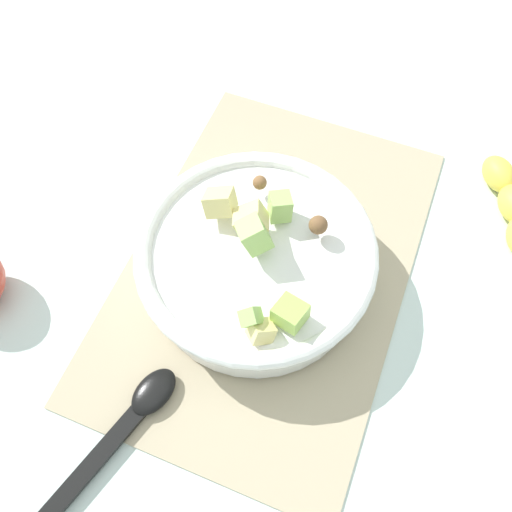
# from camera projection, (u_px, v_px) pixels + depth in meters

# --- Properties ---
(ground_plane) EXTENTS (2.40, 2.40, 0.00)m
(ground_plane) POSITION_uv_depth(u_px,v_px,m) (268.00, 268.00, 0.65)
(ground_plane) COLOR silver
(placemat) EXTENTS (0.48, 0.32, 0.01)m
(placemat) POSITION_uv_depth(u_px,v_px,m) (268.00, 267.00, 0.64)
(placemat) COLOR tan
(placemat) RESTS_ON ground_plane
(salad_bowl) EXTENTS (0.26, 0.26, 0.12)m
(salad_bowl) POSITION_uv_depth(u_px,v_px,m) (256.00, 260.00, 0.60)
(salad_bowl) COLOR white
(salad_bowl) RESTS_ON placemat
(serving_spoon) EXTENTS (0.20, 0.08, 0.01)m
(serving_spoon) POSITION_uv_depth(u_px,v_px,m) (128.00, 423.00, 0.55)
(serving_spoon) COLOR black
(serving_spoon) RESTS_ON placemat
(banana_whole) EXTENTS (0.15, 0.10, 0.04)m
(banana_whole) POSITION_uv_depth(u_px,v_px,m) (512.00, 204.00, 0.67)
(banana_whole) COLOR yellow
(banana_whole) RESTS_ON ground_plane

